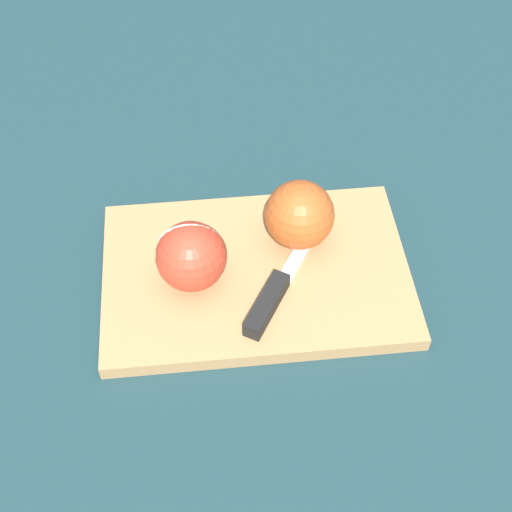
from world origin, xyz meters
TOP-DOWN VIEW (x-y plane):
  - ground_plane at (0.00, 0.00)m, footprint 4.00×4.00m
  - cutting_board at (0.00, 0.00)m, footprint 0.33×0.23m
  - apple_half_left at (-0.06, 0.00)m, footprint 0.07×0.07m
  - apple_half_right at (0.05, 0.03)m, footprint 0.07×0.07m
  - knife at (0.01, -0.04)m, footprint 0.12×0.15m

SIDE VIEW (x-z plane):
  - ground_plane at x=0.00m, z-range 0.00..0.00m
  - cutting_board at x=0.00m, z-range 0.00..0.02m
  - knife at x=0.01m, z-range 0.02..0.03m
  - apple_half_left at x=-0.06m, z-range 0.02..0.08m
  - apple_half_right at x=0.05m, z-range 0.02..0.09m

